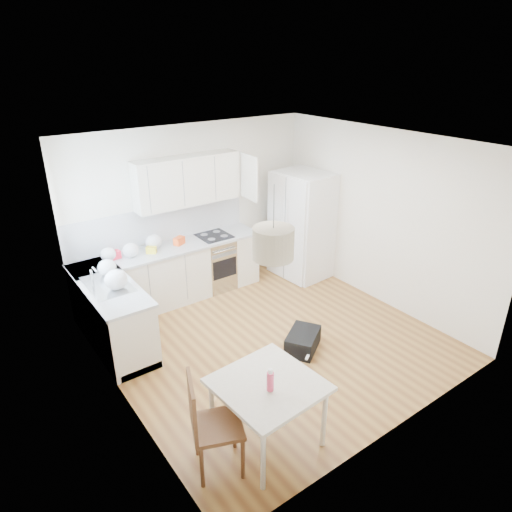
{
  "coord_description": "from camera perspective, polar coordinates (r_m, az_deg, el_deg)",
  "views": [
    {
      "loc": [
        -3.31,
        -4.23,
        3.68
      ],
      "look_at": [
        0.04,
        0.4,
        1.12
      ],
      "focal_mm": 32.0,
      "sensor_mm": 36.0,
      "label": 1
    }
  ],
  "objects": [
    {
      "name": "grocery_bag_a",
      "position": [
        6.88,
        -17.99,
        0.2
      ],
      "size": [
        0.22,
        0.19,
        0.2
      ],
      "primitive_type": "ellipsoid",
      "color": "white",
      "rests_on": "counter_back"
    },
    {
      "name": "backsplash_left",
      "position": [
        6.09,
        -21.14,
        -1.5
      ],
      "size": [
        0.01,
        1.8,
        0.58
      ],
      "primitive_type": "cube",
      "color": "silver",
      "rests_on": "wall_left"
    },
    {
      "name": "floor",
      "position": [
        6.51,
        1.83,
        -10.25
      ],
      "size": [
        4.2,
        4.2,
        0.0
      ],
      "primitive_type": "plane",
      "color": "brown",
      "rests_on": "ground"
    },
    {
      "name": "dining_table",
      "position": [
        4.64,
        1.5,
        -16.37
      ],
      "size": [
        1.01,
        1.01,
        0.75
      ],
      "rotation": [
        0.0,
        0.0,
        0.07
      ],
      "color": "beige",
      "rests_on": "floor"
    },
    {
      "name": "gym_bag",
      "position": [
        6.27,
        5.87,
        -10.51
      ],
      "size": [
        0.66,
        0.61,
        0.26
      ],
      "primitive_type": "cube",
      "rotation": [
        0.0,
        0.0,
        0.57
      ],
      "color": "black",
      "rests_on": "floor"
    },
    {
      "name": "wall_back",
      "position": [
        7.51,
        -7.88,
        5.88
      ],
      "size": [
        4.2,
        0.0,
        4.2
      ],
      "primitive_type": "plane",
      "rotation": [
        1.57,
        0.0,
        0.0
      ],
      "color": "white",
      "rests_on": "floor"
    },
    {
      "name": "drink_bottle",
      "position": [
        4.44,
        1.8,
        -15.2
      ],
      "size": [
        0.08,
        0.08,
        0.24
      ],
      "primitive_type": "cylinder",
      "rotation": [
        0.0,
        0.0,
        0.19
      ],
      "color": "#D63B5E",
      "rests_on": "dining_table"
    },
    {
      "name": "grocery_bag_e",
      "position": [
        6.02,
        -17.09,
        -2.84
      ],
      "size": [
        0.29,
        0.25,
        0.27
      ],
      "primitive_type": "ellipsoid",
      "color": "white",
      "rests_on": "counter_left"
    },
    {
      "name": "grocery_bag_d",
      "position": [
        6.45,
        -18.12,
        -1.36
      ],
      "size": [
        0.25,
        0.21,
        0.22
      ],
      "primitive_type": "ellipsoid",
      "color": "white",
      "rests_on": "counter_back"
    },
    {
      "name": "snack_orange",
      "position": [
        7.23,
        -9.58,
        1.89
      ],
      "size": [
        0.2,
        0.18,
        0.12
      ],
      "primitive_type": "cube",
      "rotation": [
        0.0,
        0.0,
        0.46
      ],
      "color": "#D64213",
      "rests_on": "counter_back"
    },
    {
      "name": "snack_yellow",
      "position": [
        6.99,
        -12.95,
        0.74
      ],
      "size": [
        0.17,
        0.16,
        0.1
      ],
      "primitive_type": "cube",
      "rotation": [
        0.0,
        0.0,
        -0.65
      ],
      "color": "yellow",
      "rests_on": "counter_back"
    },
    {
      "name": "sink",
      "position": [
        6.24,
        -18.05,
        -3.44
      ],
      "size": [
        0.5,
        0.8,
        0.16
      ],
      "primitive_type": null,
      "color": "#B6B8BB",
      "rests_on": "counter_left"
    },
    {
      "name": "wall_right",
      "position": [
        7.25,
        15.3,
        4.56
      ],
      "size": [
        0.0,
        4.2,
        4.2
      ],
      "primitive_type": "plane",
      "rotation": [
        1.57,
        0.0,
        -1.57
      ],
      "color": "white",
      "rests_on": "floor"
    },
    {
      "name": "snack_red",
      "position": [
        6.93,
        -17.3,
        0.1
      ],
      "size": [
        0.19,
        0.13,
        0.12
      ],
      "primitive_type": "cube",
      "rotation": [
        0.0,
        0.0,
        0.13
      ],
      "color": "red",
      "rests_on": "counter_back"
    },
    {
      "name": "refrigerator",
      "position": [
        7.98,
        5.91,
        3.88
      ],
      "size": [
        0.94,
        0.98,
        1.85
      ],
      "primitive_type": null,
      "rotation": [
        0.0,
        0.0,
        0.07
      ],
      "color": "white",
      "rests_on": "floor"
    },
    {
      "name": "grocery_bag_c",
      "position": [
        7.13,
        -12.68,
        1.76
      ],
      "size": [
        0.25,
        0.21,
        0.23
      ],
      "primitive_type": "ellipsoid",
      "color": "white",
      "rests_on": "counter_back"
    },
    {
      "name": "range_oven",
      "position": [
        7.69,
        -5.13,
        -0.83
      ],
      "size": [
        0.5,
        0.61,
        0.88
      ],
      "primitive_type": null,
      "color": "#B6B8BB",
      "rests_on": "floor"
    },
    {
      "name": "pendant_lamp",
      "position": [
        3.91,
        2.17,
        1.6
      ],
      "size": [
        0.43,
        0.43,
        0.28
      ],
      "primitive_type": "cylinder",
      "rotation": [
        0.0,
        0.0,
        -0.22
      ],
      "color": "#C4B497",
      "rests_on": "ceiling"
    },
    {
      "name": "wall_left",
      "position": [
        4.98,
        -17.57,
        -4.98
      ],
      "size": [
        0.0,
        4.2,
        4.2
      ],
      "primitive_type": "plane",
      "rotation": [
        1.57,
        0.0,
        1.57
      ],
      "color": "white",
      "rests_on": "floor"
    },
    {
      "name": "window_glassblock",
      "position": [
        5.85,
        -21.74,
        3.12
      ],
      "size": [
        0.02,
        1.0,
        1.0
      ],
      "primitive_type": "cube",
      "color": "#BFE0F9",
      "rests_on": "wall_left"
    },
    {
      "name": "counter_back",
      "position": [
        7.17,
        -10.74,
        0.93
      ],
      "size": [
        3.02,
        0.64,
        0.04
      ],
      "primitive_type": "cube",
      "color": "#B7B9BC",
      "rests_on": "cabinets_back"
    },
    {
      "name": "cabinets_back",
      "position": [
        7.36,
        -10.46,
        -2.36
      ],
      "size": [
        3.0,
        0.6,
        0.88
      ],
      "primitive_type": "cube",
      "color": "silver",
      "rests_on": "floor"
    },
    {
      "name": "grocery_bag_b",
      "position": [
        6.91,
        -15.39,
        0.7
      ],
      "size": [
        0.24,
        0.2,
        0.22
      ],
      "primitive_type": "ellipsoid",
      "color": "white",
      "rests_on": "counter_back"
    },
    {
      "name": "upper_cabinets",
      "position": [
        7.16,
        -8.57,
        9.32
      ],
      "size": [
        1.7,
        0.32,
        0.75
      ],
      "primitive_type": "cube",
      "color": "silver",
      "rests_on": "wall_back"
    },
    {
      "name": "ceiling",
      "position": [
        5.46,
        2.21,
        13.81
      ],
      "size": [
        4.2,
        4.2,
        0.0
      ],
      "primitive_type": "plane",
      "rotation": [
        3.14,
        0.0,
        0.0
      ],
      "color": "white",
      "rests_on": "wall_back"
    },
    {
      "name": "backsplash_back",
      "position": [
        7.31,
        -11.93,
        3.89
      ],
      "size": [
        3.0,
        0.01,
        0.58
      ],
      "primitive_type": "cube",
      "color": "silver",
      "rests_on": "wall_back"
    },
    {
      "name": "counter_left",
      "position": [
        6.29,
        -18.18,
        -3.39
      ],
      "size": [
        0.64,
        1.82,
        0.04
      ],
      "primitive_type": "cube",
      "color": "#B7B9BC",
      "rests_on": "cabinets_left"
    },
    {
      "name": "dining_chair",
      "position": [
        4.52,
        -4.77,
        -20.18
      ],
      "size": [
        0.58,
        0.58,
        1.06
      ],
      "primitive_type": null,
      "rotation": [
        0.0,
        0.0,
        -0.38
      ],
      "color": "#4E3217",
      "rests_on": "floor"
    },
    {
      "name": "cabinets_left",
      "position": [
        6.5,
        -17.65,
        -6.99
      ],
      "size": [
        0.6,
        1.8,
        0.88
      ],
      "primitive_type": "cube",
      "color": "silver",
      "rests_on": "floor"
    }
  ]
}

